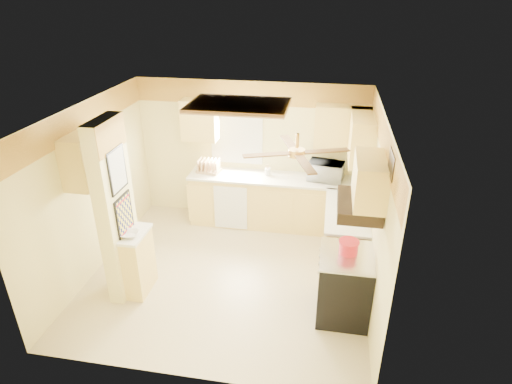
% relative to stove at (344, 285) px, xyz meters
% --- Properties ---
extents(floor, '(4.00, 4.00, 0.00)m').
position_rel_stove_xyz_m(floor, '(-1.67, 0.55, -0.46)').
color(floor, beige).
rests_on(floor, ground).
extents(ceiling, '(4.00, 4.00, 0.00)m').
position_rel_stove_xyz_m(ceiling, '(-1.67, 0.55, 2.04)').
color(ceiling, white).
rests_on(ceiling, wall_back).
extents(wall_back, '(4.00, 0.00, 4.00)m').
position_rel_stove_xyz_m(wall_back, '(-1.67, 2.45, 0.79)').
color(wall_back, '#EDDF91').
rests_on(wall_back, floor).
extents(wall_front, '(4.00, 0.00, 4.00)m').
position_rel_stove_xyz_m(wall_front, '(-1.67, -1.35, 0.79)').
color(wall_front, '#EDDF91').
rests_on(wall_front, floor).
extents(wall_left, '(0.00, 3.80, 3.80)m').
position_rel_stove_xyz_m(wall_left, '(-3.67, 0.55, 0.79)').
color(wall_left, '#EDDF91').
rests_on(wall_left, floor).
extents(wall_right, '(0.00, 3.80, 3.80)m').
position_rel_stove_xyz_m(wall_right, '(0.33, 0.55, 0.79)').
color(wall_right, '#EDDF91').
rests_on(wall_right, floor).
extents(wallpaper_border, '(4.00, 0.02, 0.40)m').
position_rel_stove_xyz_m(wallpaper_border, '(-1.67, 2.43, 1.84)').
color(wallpaper_border, '#FFC44B').
rests_on(wallpaper_border, wall_back).
extents(partition_column, '(0.20, 0.70, 2.50)m').
position_rel_stove_xyz_m(partition_column, '(-3.02, 0.00, 0.79)').
color(partition_column, '#EDDF91').
rests_on(partition_column, floor).
extents(partition_ledge, '(0.25, 0.55, 0.90)m').
position_rel_stove_xyz_m(partition_ledge, '(-2.80, 0.00, -0.01)').
color(partition_ledge, '#E7CA6C').
rests_on(partition_ledge, floor).
extents(ledge_top, '(0.28, 0.58, 0.04)m').
position_rel_stove_xyz_m(ledge_top, '(-2.80, 0.00, 0.46)').
color(ledge_top, silver).
rests_on(ledge_top, partition_ledge).
extents(lower_cabinets_back, '(3.00, 0.60, 0.90)m').
position_rel_stove_xyz_m(lower_cabinets_back, '(-1.17, 2.15, -0.01)').
color(lower_cabinets_back, '#E7CA6C').
rests_on(lower_cabinets_back, floor).
extents(lower_cabinets_right, '(0.60, 1.40, 0.90)m').
position_rel_stove_xyz_m(lower_cabinets_right, '(0.03, 1.15, -0.01)').
color(lower_cabinets_right, '#E7CA6C').
rests_on(lower_cabinets_right, floor).
extents(countertop_back, '(3.04, 0.64, 0.04)m').
position_rel_stove_xyz_m(countertop_back, '(-1.17, 2.14, 0.46)').
color(countertop_back, silver).
rests_on(countertop_back, lower_cabinets_back).
extents(countertop_right, '(0.64, 1.44, 0.04)m').
position_rel_stove_xyz_m(countertop_right, '(0.02, 1.15, 0.46)').
color(countertop_right, silver).
rests_on(countertop_right, lower_cabinets_right).
extents(dishwasher_panel, '(0.58, 0.02, 0.80)m').
position_rel_stove_xyz_m(dishwasher_panel, '(-1.92, 1.84, -0.03)').
color(dishwasher_panel, white).
rests_on(dishwasher_panel, lower_cabinets_back).
extents(window, '(0.92, 0.02, 1.02)m').
position_rel_stove_xyz_m(window, '(-1.92, 2.44, 1.09)').
color(window, white).
rests_on(window, wall_back).
extents(upper_cab_back_left, '(0.60, 0.35, 0.70)m').
position_rel_stove_xyz_m(upper_cab_back_left, '(-2.52, 2.27, 1.39)').
color(upper_cab_back_left, '#E7CA6C').
rests_on(upper_cab_back_left, wall_back).
extents(upper_cab_back_right, '(0.90, 0.35, 0.70)m').
position_rel_stove_xyz_m(upper_cab_back_right, '(-0.12, 2.27, 1.39)').
color(upper_cab_back_right, '#E7CA6C').
rests_on(upper_cab_back_right, wall_back).
extents(upper_cab_right, '(0.35, 1.00, 0.70)m').
position_rel_stove_xyz_m(upper_cab_right, '(0.16, 1.80, 1.39)').
color(upper_cab_right, '#E7CA6C').
rests_on(upper_cab_right, wall_right).
extents(upper_cab_left_wall, '(0.35, 0.75, 0.70)m').
position_rel_stove_xyz_m(upper_cab_left_wall, '(-3.49, 0.30, 1.39)').
color(upper_cab_left_wall, '#E7CA6C').
rests_on(upper_cab_left_wall, wall_left).
extents(upper_cab_over_stove, '(0.35, 0.76, 0.52)m').
position_rel_stove_xyz_m(upper_cab_over_stove, '(0.16, 0.00, 1.49)').
color(upper_cab_over_stove, '#E7CA6C').
rests_on(upper_cab_over_stove, wall_right).
extents(stove, '(0.68, 0.77, 0.92)m').
position_rel_stove_xyz_m(stove, '(0.00, 0.00, 0.00)').
color(stove, black).
rests_on(stove, floor).
extents(range_hood, '(0.50, 0.76, 0.14)m').
position_rel_stove_xyz_m(range_hood, '(0.07, 0.00, 1.16)').
color(range_hood, black).
rests_on(range_hood, upper_cab_over_stove).
extents(poster_menu, '(0.02, 0.42, 0.57)m').
position_rel_stove_xyz_m(poster_menu, '(-2.91, 0.00, 1.39)').
color(poster_menu, black).
rests_on(poster_menu, partition_column).
extents(poster_nashville, '(0.02, 0.42, 0.57)m').
position_rel_stove_xyz_m(poster_nashville, '(-2.91, 0.00, 0.74)').
color(poster_nashville, black).
rests_on(poster_nashville, partition_column).
extents(ceiling_light_panel, '(1.35, 0.95, 0.06)m').
position_rel_stove_xyz_m(ceiling_light_panel, '(-1.57, 1.05, 2.00)').
color(ceiling_light_panel, brown).
rests_on(ceiling_light_panel, ceiling).
extents(ceiling_fan, '(1.15, 1.15, 0.26)m').
position_rel_stove_xyz_m(ceiling_fan, '(-0.67, -0.15, 1.83)').
color(ceiling_fan, gold).
rests_on(ceiling_fan, ceiling).
extents(vent_grate, '(0.02, 0.40, 0.25)m').
position_rel_stove_xyz_m(vent_grate, '(0.31, -0.35, 1.84)').
color(vent_grate, black).
rests_on(vent_grate, wall_right).
extents(microwave, '(0.63, 0.48, 0.32)m').
position_rel_stove_xyz_m(microwave, '(-0.34, 2.18, 0.64)').
color(microwave, white).
rests_on(microwave, countertop_back).
extents(bowl, '(0.28, 0.28, 0.06)m').
position_rel_stove_xyz_m(bowl, '(-2.82, -0.08, 0.51)').
color(bowl, white).
rests_on(bowl, ledge_top).
extents(dutch_oven, '(0.25, 0.25, 0.17)m').
position_rel_stove_xyz_m(dutch_oven, '(0.01, 0.06, 0.54)').
color(dutch_oven, red).
rests_on(dutch_oven, stove).
extents(kettle, '(0.14, 0.14, 0.21)m').
position_rel_stove_xyz_m(kettle, '(-0.03, 0.91, 0.58)').
color(kettle, silver).
rests_on(kettle, countertop_right).
extents(dish_rack, '(0.42, 0.34, 0.22)m').
position_rel_stove_xyz_m(dish_rack, '(-2.38, 2.17, 0.56)').
color(dish_rack, '#D7AF7C').
rests_on(dish_rack, countertop_back).
extents(utensil_crock, '(0.10, 0.10, 0.20)m').
position_rel_stove_xyz_m(utensil_crock, '(-1.33, 2.21, 0.54)').
color(utensil_crock, white).
rests_on(utensil_crock, countertop_back).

